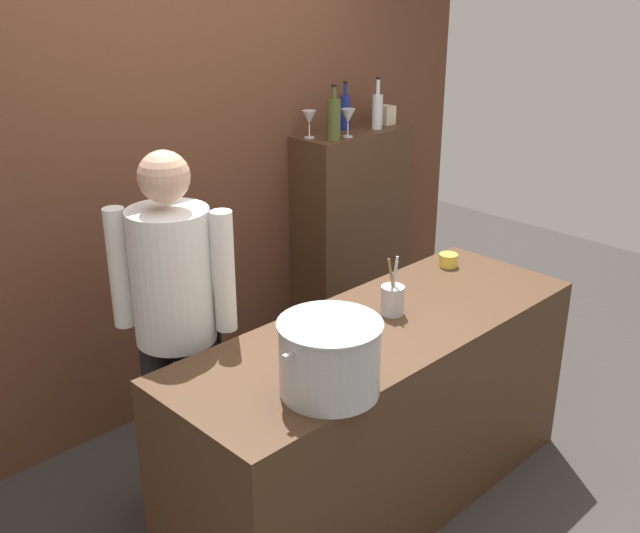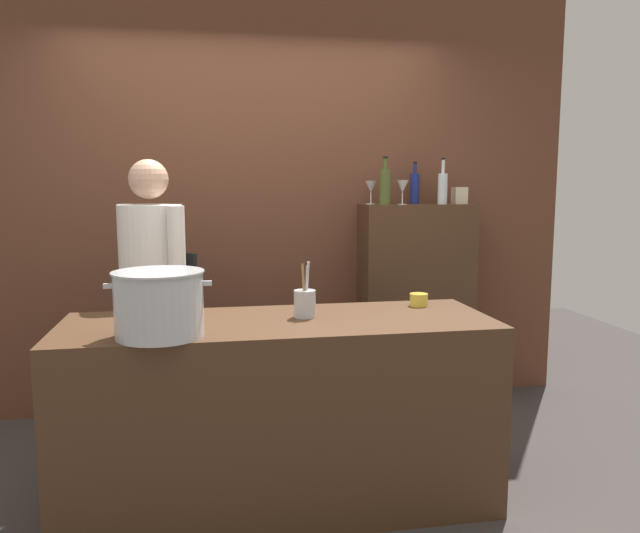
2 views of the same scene
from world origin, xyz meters
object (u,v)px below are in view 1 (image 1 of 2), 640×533
object	(u,v)px
stockpot_large	(330,358)
wine_glass_wide	(309,118)
spice_tin_cream	(386,115)
utensil_crock	(393,299)
chef	(175,312)
wine_bottle_cobalt	(345,111)
wine_bottle_olive	(334,119)
wine_glass_tall	(348,117)
butter_jar	(448,260)
wine_bottle_clear	(377,110)

from	to	relation	value
stockpot_large	wine_glass_wide	bearing A→B (deg)	48.30
wine_glass_wide	spice_tin_cream	distance (m)	0.61
wine_glass_wide	utensil_crock	bearing A→B (deg)	-118.28
chef	utensil_crock	world-z (taller)	chef
stockpot_large	wine_bottle_cobalt	distance (m)	2.22
wine_bottle_olive	wine_glass_tall	world-z (taller)	wine_bottle_olive
chef	wine_bottle_olive	world-z (taller)	wine_bottle_olive
stockpot_large	butter_jar	size ratio (longest dim) A/B	4.60
utensil_crock	wine_bottle_cobalt	size ratio (longest dim) A/B	0.93
chef	spice_tin_cream	bearing A→B (deg)	-114.63
chef	wine_glass_tall	bearing A→B (deg)	-113.25
utensil_crock	wine_bottle_clear	xyz separation A→B (m)	(1.11, 1.09, 0.53)
wine_bottle_cobalt	wine_glass_tall	world-z (taller)	wine_bottle_cobalt
stockpot_large	wine_bottle_clear	size ratio (longest dim) A/B	1.42
wine_bottle_cobalt	spice_tin_cream	world-z (taller)	wine_bottle_cobalt
wine_bottle_clear	spice_tin_cream	size ratio (longest dim) A/B	2.68
butter_jar	spice_tin_cream	xyz separation A→B (m)	(0.62, 0.98, 0.52)
wine_bottle_cobalt	wine_glass_tall	xyz separation A→B (m)	(-0.14, -0.15, 0.01)
wine_bottle_olive	spice_tin_cream	bearing A→B (deg)	9.00
wine_glass_tall	wine_glass_wide	bearing A→B (deg)	142.13
stockpot_large	butter_jar	bearing A→B (deg)	18.25
wine_bottle_cobalt	stockpot_large	bearing A→B (deg)	-137.57
utensil_crock	wine_bottle_olive	bearing A→B (deg)	56.43
wine_glass_tall	utensil_crock	bearing A→B (deg)	-127.77
chef	wine_glass_wide	size ratio (longest dim) A/B	10.58
chef	wine_glass_tall	size ratio (longest dim) A/B	10.32
stockpot_large	spice_tin_cream	world-z (taller)	spice_tin_cream
wine_bottle_clear	spice_tin_cream	world-z (taller)	wine_bottle_clear
wine_glass_tall	chef	bearing A→B (deg)	-162.69
wine_bottle_clear	wine_bottle_cobalt	size ratio (longest dim) A/B	1.08
chef	wine_bottle_cobalt	world-z (taller)	wine_bottle_cobalt
wine_glass_tall	spice_tin_cream	distance (m)	0.44
butter_jar	wine_bottle_olive	world-z (taller)	wine_bottle_olive
butter_jar	wine_bottle_cobalt	xyz separation A→B (m)	(0.33, 1.05, 0.57)
spice_tin_cream	chef	bearing A→B (deg)	-164.06
utensil_crock	butter_jar	distance (m)	0.65
butter_jar	spice_tin_cream	world-z (taller)	spice_tin_cream
spice_tin_cream	stockpot_large	bearing A→B (deg)	-143.70
wine_bottle_clear	spice_tin_cream	distance (m)	0.16
spice_tin_cream	butter_jar	bearing A→B (deg)	-122.59
stockpot_large	utensil_crock	xyz separation A→B (m)	(0.65, 0.26, -0.07)
wine_glass_tall	wine_glass_wide	xyz separation A→B (m)	(-0.18, 0.14, -0.00)
wine_bottle_cobalt	chef	bearing A→B (deg)	-159.35
wine_bottle_clear	wine_glass_tall	bearing A→B (deg)	-173.73
wine_glass_wide	chef	bearing A→B (deg)	-155.77
wine_glass_tall	wine_glass_wide	size ratio (longest dim) A/B	1.03
stockpot_large	wine_bottle_olive	world-z (taller)	wine_bottle_olive
wine_bottle_olive	spice_tin_cream	xyz separation A→B (m)	(0.55, 0.09, -0.06)
stockpot_large	wine_bottle_clear	bearing A→B (deg)	37.42
wine_bottle_cobalt	butter_jar	bearing A→B (deg)	-107.40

